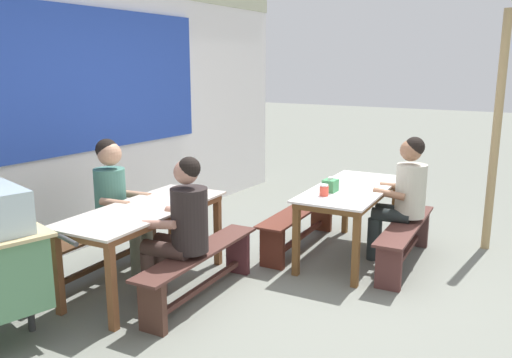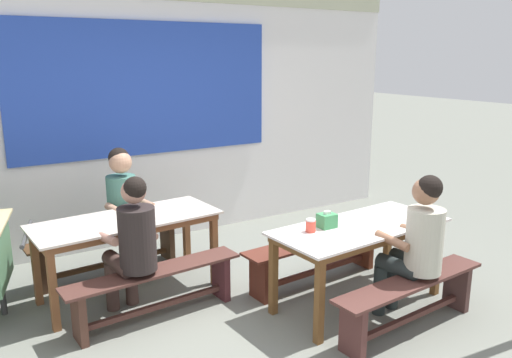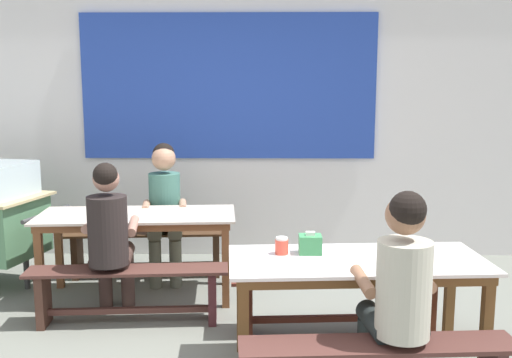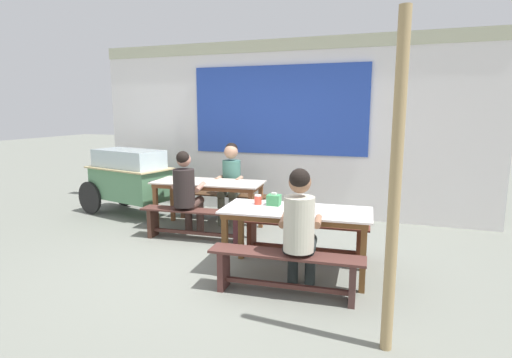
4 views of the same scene
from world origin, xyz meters
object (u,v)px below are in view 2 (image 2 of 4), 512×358
at_px(person_center_facing, 125,203).
at_px(dining_table_near, 360,234).
at_px(condiment_jar, 311,226).
at_px(bench_far_front, 156,287).
at_px(person_left_back_turned, 133,241).
at_px(dining_table_far, 127,226).
at_px(bench_far_back, 108,247).
at_px(person_near_front, 416,241).
at_px(bench_near_front, 410,297).
at_px(tissue_box, 327,220).
at_px(bench_near_back, 315,254).

bearing_deg(person_center_facing, dining_table_near, -49.22).
bearing_deg(condiment_jar, bench_far_front, 152.55).
xyz_separation_m(dining_table_near, person_left_back_turned, (-1.76, 0.75, 0.04)).
xyz_separation_m(dining_table_far, person_left_back_turned, (-0.10, -0.49, 0.04)).
distance_m(bench_far_back, person_near_front, 2.97).
bearing_deg(person_near_front, condiment_jar, 137.33).
xyz_separation_m(bench_near_front, tissue_box, (-0.32, 0.67, 0.51)).
bearing_deg(bench_near_back, bench_far_front, 175.42).
height_order(person_near_front, person_center_facing, person_center_facing).
height_order(bench_near_front, tissue_box, tissue_box).
relative_size(bench_near_back, tissue_box, 11.00).
bearing_deg(person_center_facing, bench_far_front, -95.75).
bearing_deg(dining_table_near, condiment_jar, 169.07).
height_order(bench_far_front, tissue_box, tissue_box).
relative_size(person_near_front, person_center_facing, 0.99).
height_order(bench_near_back, person_left_back_turned, person_left_back_turned).
bearing_deg(dining_table_far, bench_near_back, -22.94).
xyz_separation_m(bench_near_front, person_center_facing, (-1.54, 2.30, 0.44)).
relative_size(bench_far_back, person_center_facing, 1.23).
distance_m(bench_far_back, person_left_back_turned, 1.13).
bearing_deg(bench_far_front, condiment_jar, -27.45).
bearing_deg(tissue_box, bench_far_back, 129.76).
relative_size(bench_far_back, bench_near_front, 1.03).
distance_m(dining_table_far, person_left_back_turned, 0.50).
height_order(bench_near_back, tissue_box, tissue_box).
bearing_deg(person_near_front, bench_far_back, 128.97).
bearing_deg(tissue_box, condiment_jar, -174.80).
height_order(dining_table_far, dining_table_near, same).
bearing_deg(tissue_box, bench_near_front, -64.17).
distance_m(dining_table_far, bench_near_back, 1.79).
xyz_separation_m(person_left_back_turned, person_center_facing, (0.25, 0.99, 0.04)).
bearing_deg(dining_table_near, bench_near_back, 93.75).
xyz_separation_m(person_center_facing, condiment_jar, (1.04, -1.66, 0.06)).
distance_m(bench_far_back, bench_far_front, 1.12).
bearing_deg(dining_table_near, dining_table_far, 143.08).
relative_size(bench_near_front, person_center_facing, 1.20).
height_order(bench_near_back, person_center_facing, person_center_facing).
relative_size(dining_table_near, bench_near_front, 1.07).
bearing_deg(condiment_jar, dining_table_far, 135.79).
relative_size(dining_table_far, tissue_box, 11.69).
relative_size(dining_table_near, person_near_front, 1.30).
xyz_separation_m(bench_far_front, condiment_jar, (1.14, -0.59, 0.50)).
bearing_deg(bench_near_front, person_center_facing, 123.80).
distance_m(bench_near_front, person_center_facing, 2.81).
distance_m(bench_far_front, bench_near_back, 1.58).
bearing_deg(person_left_back_turned, tissue_box, -23.75).
xyz_separation_m(dining_table_far, bench_far_front, (0.04, -0.56, -0.37)).
height_order(dining_table_far, bench_far_back, dining_table_far).
height_order(bench_far_back, tissue_box, tissue_box).
height_order(dining_table_near, tissue_box, tissue_box).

